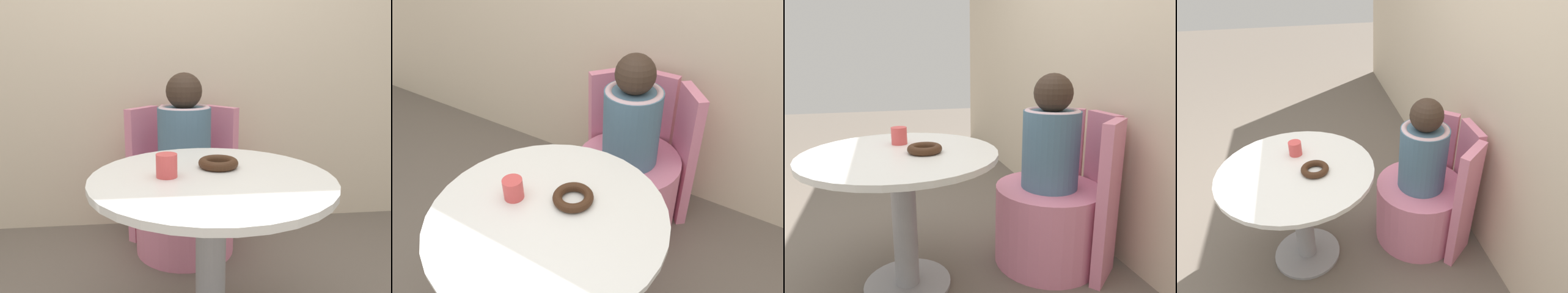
# 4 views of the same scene
# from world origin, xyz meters

# --- Properties ---
(ground_plane) EXTENTS (12.00, 12.00, 0.00)m
(ground_plane) POSITION_xyz_m (0.00, 0.00, 0.00)
(ground_plane) COLOR #665B51
(back_wall) EXTENTS (6.00, 0.06, 2.40)m
(back_wall) POSITION_xyz_m (0.00, 1.13, 1.20)
(back_wall) COLOR beige
(back_wall) RESTS_ON ground_plane
(round_table) EXTENTS (0.81, 0.81, 0.63)m
(round_table) POSITION_xyz_m (0.06, 0.04, 0.47)
(round_table) COLOR #99999E
(round_table) RESTS_ON ground_plane
(tub_chair) EXTENTS (0.52, 0.52, 0.40)m
(tub_chair) POSITION_xyz_m (0.03, 0.74, 0.20)
(tub_chair) COLOR pink
(tub_chair) RESTS_ON ground_plane
(booth_backrest) EXTENTS (0.62, 0.23, 0.75)m
(booth_backrest) POSITION_xyz_m (0.03, 0.96, 0.37)
(booth_backrest) COLOR pink
(booth_backrest) RESTS_ON ground_plane
(child_figure) EXTENTS (0.27, 0.27, 0.55)m
(child_figure) POSITION_xyz_m (0.03, 0.74, 0.64)
(child_figure) COLOR slate
(child_figure) RESTS_ON tub_chair
(donut) EXTENTS (0.14, 0.14, 0.03)m
(donut) POSITION_xyz_m (0.10, 0.13, 0.65)
(donut) COLOR #3D2314
(donut) RESTS_ON round_table
(cup) EXTENTS (0.07, 0.07, 0.08)m
(cup) POSITION_xyz_m (-0.09, 0.04, 0.67)
(cup) COLOR #DB4C4C
(cup) RESTS_ON round_table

